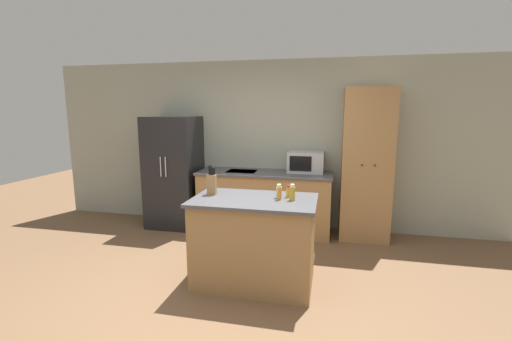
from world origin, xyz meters
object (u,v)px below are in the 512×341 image
at_px(pantry_cabinet, 366,165).
at_px(knife_block, 212,183).
at_px(spice_bottle_green_herb, 288,192).
at_px(refrigerator, 174,172).
at_px(spice_bottle_tall_dark, 292,193).
at_px(spice_bottle_amber_oil, 279,193).
at_px(spice_bottle_short_red, 279,192).
at_px(microwave, 306,162).

relative_size(pantry_cabinet, knife_block, 6.65).
bearing_deg(pantry_cabinet, spice_bottle_green_herb, -120.96).
relative_size(refrigerator, spice_bottle_tall_dark, 10.46).
xyz_separation_m(spice_bottle_tall_dark, spice_bottle_amber_oil, (-0.13, -0.01, -0.00)).
bearing_deg(spice_bottle_short_red, knife_block, -179.34).
distance_m(pantry_cabinet, spice_bottle_tall_dark, 1.86).
bearing_deg(microwave, refrigerator, -176.27).
xyz_separation_m(microwave, spice_bottle_amber_oil, (-0.13, -1.73, -0.07)).
relative_size(pantry_cabinet, spice_bottle_amber_oil, 13.61).
distance_m(refrigerator, spice_bottle_amber_oil, 2.51).
bearing_deg(spice_bottle_short_red, spice_bottle_tall_dark, -25.01).
xyz_separation_m(pantry_cabinet, knife_block, (-1.74, -1.59, -0.01)).
distance_m(microwave, spice_bottle_green_herb, 1.60).
relative_size(spice_bottle_amber_oil, spice_bottle_green_herb, 1.24).
xyz_separation_m(pantry_cabinet, spice_bottle_tall_dark, (-0.86, -1.65, -0.06)).
xyz_separation_m(microwave, knife_block, (-0.88, -1.65, -0.02)).
distance_m(microwave, spice_bottle_tall_dark, 1.72).
distance_m(refrigerator, knife_block, 1.94).
bearing_deg(spice_bottle_green_herb, pantry_cabinet, 59.04).
relative_size(microwave, spice_bottle_tall_dark, 3.15).
bearing_deg(spice_bottle_short_red, spice_bottle_green_herb, 29.44).
xyz_separation_m(microwave, spice_bottle_green_herb, (-0.06, -1.59, -0.08)).
height_order(spice_bottle_tall_dark, spice_bottle_short_red, spice_bottle_tall_dark).
height_order(refrigerator, microwave, refrigerator).
height_order(pantry_cabinet, spice_bottle_short_red, pantry_cabinet).
bearing_deg(refrigerator, pantry_cabinet, 1.32).
bearing_deg(pantry_cabinet, spice_bottle_tall_dark, -117.60).
distance_m(pantry_cabinet, spice_bottle_green_herb, 1.78).
height_order(refrigerator, spice_bottle_amber_oil, refrigerator).
bearing_deg(spice_bottle_tall_dark, spice_bottle_short_red, 154.99).
xyz_separation_m(microwave, spice_bottle_short_red, (-0.15, -1.65, -0.07)).
bearing_deg(pantry_cabinet, refrigerator, -178.68).
bearing_deg(refrigerator, spice_bottle_tall_dark, -37.41).
distance_m(pantry_cabinet, microwave, 0.86).
distance_m(spice_bottle_short_red, spice_bottle_amber_oil, 0.08).
bearing_deg(spice_bottle_tall_dark, refrigerator, 142.59).
relative_size(refrigerator, pantry_cabinet, 0.81).
bearing_deg(refrigerator, spice_bottle_amber_oil, -39.45).
bearing_deg(spice_bottle_amber_oil, microwave, 85.55).
distance_m(refrigerator, pantry_cabinet, 2.93).
xyz_separation_m(refrigerator, microwave, (2.07, 0.14, 0.21)).
xyz_separation_m(refrigerator, pantry_cabinet, (2.93, 0.07, 0.20)).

